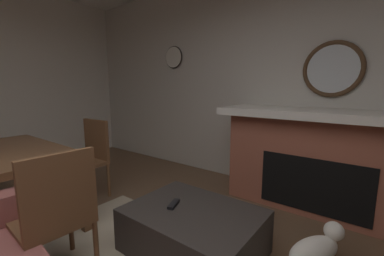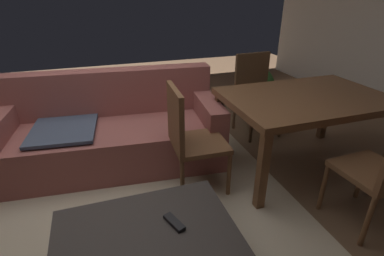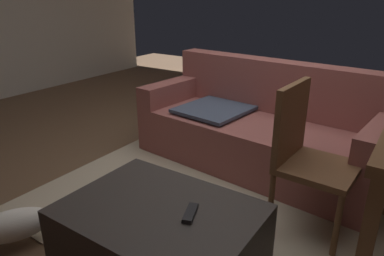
{
  "view_description": "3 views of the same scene",
  "coord_description": "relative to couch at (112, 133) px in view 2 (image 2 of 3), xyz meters",
  "views": [
    {
      "loc": [
        -0.9,
        0.35,
        1.32
      ],
      "look_at": [
        0.14,
        -1.0,
        1.03
      ],
      "focal_mm": 23.0,
      "sensor_mm": 36.0,
      "label": 1
    },
    {
      "loc": [
        0.05,
        -2.32,
        1.62
      ],
      "look_at": [
        0.67,
        -0.48,
        0.68
      ],
      "focal_mm": 27.47,
      "sensor_mm": 36.0,
      "label": 2
    },
    {
      "loc": [
        1.23,
        -2.32,
        1.43
      ],
      "look_at": [
        0.39,
        -1.08,
        0.86
      ],
      "focal_mm": 33.15,
      "sensor_mm": 36.0,
      "label": 3
    }
  ],
  "objects": [
    {
      "name": "dining_chair_north",
      "position": [
        1.69,
        0.2,
        0.21
      ],
      "size": [
        0.46,
        0.46,
        0.93
      ],
      "color": "#513823",
      "rests_on": "ground"
    },
    {
      "name": "tv_remote",
      "position": [
        0.24,
        -1.44,
        0.06
      ],
      "size": [
        0.1,
        0.17,
        0.02
      ],
      "primitive_type": "cube",
      "rotation": [
        0.0,
        0.0,
        0.35
      ],
      "color": "black",
      "rests_on": "ottoman_coffee_table"
    },
    {
      "name": "floor",
      "position": [
        -0.12,
        -0.39,
        -0.31
      ],
      "size": [
        9.2,
        9.2,
        0.0
      ],
      "primitive_type": "plane",
      "color": "brown"
    },
    {
      "name": "potted_plant",
      "position": [
        2.06,
        0.75,
        0.03
      ],
      "size": [
        0.44,
        0.44,
        0.62
      ],
      "color": "#474C51",
      "rests_on": "ground"
    },
    {
      "name": "couch",
      "position": [
        0.0,
        0.0,
        0.0
      ],
      "size": [
        2.15,
        1.05,
        0.88
      ],
      "color": "#8C4C47",
      "rests_on": "ground"
    },
    {
      "name": "dining_table",
      "position": [
        1.7,
        -0.68,
        0.35
      ],
      "size": [
        1.45,
        0.97,
        0.74
      ],
      "color": "brown",
      "rests_on": "ground"
    },
    {
      "name": "area_rug",
      "position": [
        0.07,
        -0.77,
        -0.31
      ],
      "size": [
        2.6,
        2.0,
        0.01
      ],
      "primitive_type": "cube",
      "color": "tan",
      "rests_on": "ground"
    },
    {
      "name": "dining_chair_west",
      "position": [
        0.58,
        -0.68,
        0.21
      ],
      "size": [
        0.46,
        0.46,
        0.93
      ],
      "color": "brown",
      "rests_on": "ground"
    }
  ]
}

